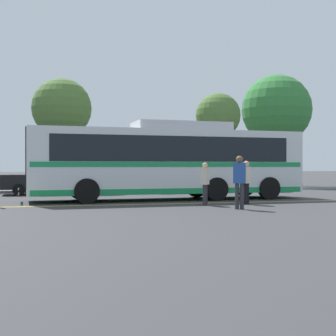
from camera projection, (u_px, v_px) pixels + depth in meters
The scene contains 12 objects.
ground_plane at pixel (169, 199), 20.95m from camera, with size 220.00×220.00×0.00m, color #38383A.
lane_strip_0 at pixel (182, 203), 18.48m from camera, with size 0.20×31.97×0.01m, color gold.
curb_strip at pixel (139, 190), 27.20m from camera, with size 39.97×0.36×0.15m, color #99999E.
transit_bus at pixel (168, 160), 20.61m from camera, with size 12.38×3.13×3.42m.
parked_car_1 at pixel (49, 179), 24.59m from camera, with size 4.76×1.99×1.56m.
parked_car_2 at pixel (164, 179), 26.23m from camera, with size 4.78×2.06×1.52m.
pedestrian_0 at pixel (246, 180), 18.07m from camera, with size 0.45×0.46×1.68m.
pedestrian_1 at pixel (205, 181), 17.66m from camera, with size 0.42×0.47×1.61m.
pedestrian_2 at pixel (239, 178), 16.02m from camera, with size 0.47×0.38×1.83m.
tree_0 at pixel (62, 108), 28.12m from camera, with size 3.57×3.57×6.77m.
tree_2 at pixel (218, 116), 30.46m from camera, with size 2.93×2.93×6.25m.
tree_3 at pixel (276, 110), 34.73m from camera, with size 5.16×5.16×8.28m.
Camera 1 is at (-5.22, -20.28, 1.47)m, focal length 50.00 mm.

